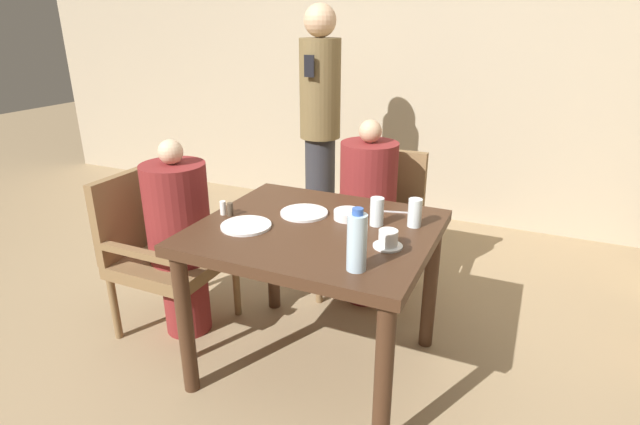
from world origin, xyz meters
The scene contains 18 objects.
ground_plane centered at (0.00, 0.00, 0.00)m, with size 16.00×16.00×0.00m, color #9E8460.
wall_back centered at (0.00, 2.23, 1.40)m, with size 8.00×0.06×2.80m.
dining_table centered at (0.00, 0.00, 0.63)m, with size 1.02×0.90×0.74m.
chair_left_side centered at (-0.91, 0.00, 0.47)m, with size 0.52×0.52×0.86m.
diner_in_left_chair centered at (-0.77, 0.00, 0.54)m, with size 0.32×0.32×1.05m.
chair_far_side centered at (0.00, 0.84, 0.47)m, with size 0.52×0.52×0.86m.
diner_in_far_chair centered at (0.00, 0.71, 0.56)m, with size 0.32×0.32×1.09m.
standing_host centered at (-0.61, 1.39, 0.91)m, with size 0.29×0.32×1.69m.
plate_main_left centered at (-0.28, -0.13, 0.74)m, with size 0.22×0.22×0.01m.
plate_main_right centered at (-0.11, 0.11, 0.74)m, with size 0.22×0.22×0.01m.
teacup_with_saucer centered at (0.35, -0.07, 0.77)m, with size 0.12×0.12×0.07m.
bowl_small centered at (0.09, 0.14, 0.76)m, with size 0.13×0.13×0.04m.
water_bottle centered at (0.30, -0.30, 0.85)m, with size 0.07×0.07×0.24m.
glass_tall_near centered at (0.24, 0.13, 0.80)m, with size 0.06×0.06×0.13m.
glass_tall_mid centered at (0.39, 0.18, 0.80)m, with size 0.06×0.06×0.13m.
salt_shaker centered at (-0.45, -0.05, 0.77)m, with size 0.03×0.03×0.07m.
pepper_shaker centered at (-0.41, -0.05, 0.77)m, with size 0.03×0.03×0.06m.
fork_beside_plate centered at (0.29, 0.31, 0.74)m, with size 0.21×0.07×0.00m.
Camera 1 is at (0.85, -1.83, 1.59)m, focal length 28.00 mm.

